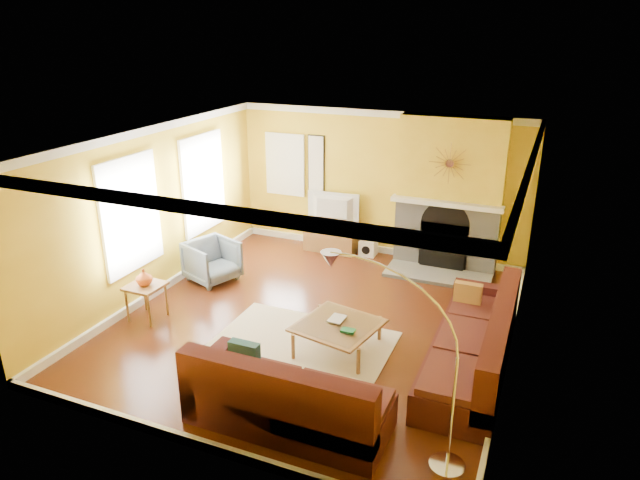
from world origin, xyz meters
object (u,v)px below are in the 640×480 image
at_px(arc_lamp, 395,365).
at_px(armchair, 212,261).
at_px(coffee_table, 338,337).
at_px(side_table, 147,302).
at_px(media_console, 331,237).
at_px(sectional_sofa, 373,336).

bearing_deg(arc_lamp, armchair, 143.91).
distance_m(coffee_table, side_table, 2.94).
bearing_deg(media_console, sectional_sofa, -61.04).
bearing_deg(sectional_sofa, arc_lamp, -64.98).
xyz_separation_m(coffee_table, side_table, (-2.93, -0.28, 0.08)).
bearing_deg(coffee_table, armchair, 155.51).
height_order(side_table, arc_lamp, arc_lamp).
relative_size(side_table, arc_lamp, 0.26).
distance_m(armchair, arc_lamp, 5.00).
height_order(armchair, arc_lamp, arc_lamp).
bearing_deg(coffee_table, arc_lamp, -53.49).
distance_m(sectional_sofa, media_console, 4.08).
bearing_deg(sectional_sofa, armchair, 155.92).
bearing_deg(media_console, arc_lamp, -62.13).
height_order(armchair, side_table, armchair).
xyz_separation_m(sectional_sofa, coffee_table, (-0.56, 0.22, -0.25)).
height_order(coffee_table, armchair, armchair).
bearing_deg(coffee_table, media_console, 112.99).
relative_size(coffee_table, side_table, 1.82).
xyz_separation_m(armchair, side_table, (-0.15, -1.54, -0.08)).
xyz_separation_m(sectional_sofa, armchair, (-3.33, 1.49, -0.10)).
xyz_separation_m(sectional_sofa, side_table, (-3.48, -0.05, -0.17)).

